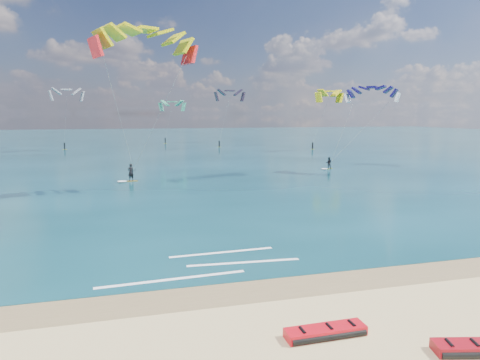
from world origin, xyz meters
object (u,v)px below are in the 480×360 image
at_px(packed_kite_left, 325,336).
at_px(kitesurfer_far, 351,123).
at_px(kitesurfer_main, 137,102).
at_px(packed_kite_mid, 470,353).

xyz_separation_m(packed_kite_left, kitesurfer_far, (21.66, 37.47, 6.20)).
distance_m(packed_kite_left, kitesurfer_far, 43.72).
relative_size(kitesurfer_main, kitesurfer_far, 1.39).
xyz_separation_m(packed_kite_mid, kitesurfer_far, (17.73, 39.56, 6.20)).
bearing_deg(packed_kite_left, kitesurfer_far, 59.56).
height_order(packed_kite_mid, kitesurfer_far, kitesurfer_far).
bearing_deg(kitesurfer_far, packed_kite_mid, -138.70).
relative_size(packed_kite_mid, kitesurfer_far, 0.21).
xyz_separation_m(packed_kite_mid, kitesurfer_main, (-8.98, 33.40, 8.49)).
xyz_separation_m(packed_kite_left, kitesurfer_main, (-5.05, 31.31, 8.49)).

